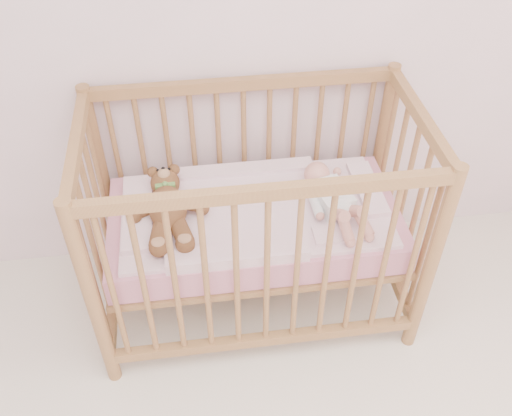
{
  "coord_description": "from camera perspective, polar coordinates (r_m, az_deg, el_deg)",
  "views": [
    {
      "loc": [
        -0.19,
        -0.14,
        2.17
      ],
      "look_at": [
        0.04,
        1.55,
        0.62
      ],
      "focal_mm": 40.0,
      "sensor_mm": 36.0,
      "label": 1
    }
  ],
  "objects": [
    {
      "name": "teddy_bear",
      "position": [
        2.31,
        -8.83,
        0.16
      ],
      "size": [
        0.37,
        0.51,
        0.14
      ],
      "primitive_type": null,
      "rotation": [
        0.0,
        0.0,
        0.05
      ],
      "color": "brown",
      "rests_on": "blanket"
    },
    {
      "name": "baby",
      "position": [
        2.38,
        7.65,
        1.46
      ],
      "size": [
        0.35,
        0.54,
        0.12
      ],
      "primitive_type": null,
      "rotation": [
        0.0,
        0.0,
        0.23
      ],
      "color": "white",
      "rests_on": "blanket"
    },
    {
      "name": "blanket",
      "position": [
        2.39,
        -0.16,
        -0.26
      ],
      "size": [
        1.1,
        0.58,
        0.06
      ],
      "primitive_type": null,
      "color": "#FAACC1",
      "rests_on": "mattress"
    },
    {
      "name": "mattress",
      "position": [
        2.44,
        -0.16,
        -1.56
      ],
      "size": [
        1.22,
        0.62,
        0.13
      ],
      "primitive_type": "cube",
      "color": "pink",
      "rests_on": "crib"
    },
    {
      "name": "crib",
      "position": [
        2.43,
        -0.16,
        -1.31
      ],
      "size": [
        1.36,
        0.76,
        1.0
      ],
      "primitive_type": null,
      "color": "#A58146",
      "rests_on": "floor"
    }
  ]
}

